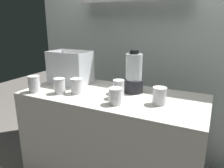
{
  "coord_description": "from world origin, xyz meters",
  "views": [
    {
      "loc": [
        0.69,
        -1.39,
        1.43
      ],
      "look_at": [
        0.0,
        0.0,
        0.98
      ],
      "focal_mm": 34.27,
      "sensor_mm": 36.0,
      "label": 1
    }
  ],
  "objects": [
    {
      "name": "carrot_display_bin",
      "position": [
        -0.47,
        0.12,
        0.99
      ],
      "size": [
        0.35,
        0.24,
        0.29
      ],
      "color": "white",
      "rests_on": "counter"
    },
    {
      "name": "blender_pitcher",
      "position": [
        0.13,
        0.12,
        1.04
      ],
      "size": [
        0.15,
        0.15,
        0.33
      ],
      "color": "black",
      "rests_on": "counter"
    },
    {
      "name": "juice_cup_beet_far_left",
      "position": [
        -0.57,
        -0.23,
        0.96
      ],
      "size": [
        0.09,
        0.09,
        0.13
      ],
      "color": "white",
      "rests_on": "counter"
    },
    {
      "name": "juice_cup_carrot_right",
      "position": [
        0.08,
        -0.06,
        0.96
      ],
      "size": [
        0.08,
        0.08,
        0.14
      ],
      "color": "white",
      "rests_on": "counter"
    },
    {
      "name": "juice_cup_orange_far_right",
      "position": [
        0.11,
        -0.18,
        0.95
      ],
      "size": [
        0.09,
        0.09,
        0.11
      ],
      "color": "white",
      "rests_on": "counter"
    },
    {
      "name": "juice_cup_beet_rightmost",
      "position": [
        0.38,
        -0.05,
        0.95
      ],
      "size": [
        0.09,
        0.09,
        0.12
      ],
      "color": "white",
      "rests_on": "counter"
    },
    {
      "name": "back_wall_unit",
      "position": [
        -0.01,
        0.77,
        1.27
      ],
      "size": [
        2.6,
        0.24,
        2.5
      ],
      "color": "silver",
      "rests_on": "ground_plane"
    },
    {
      "name": "juice_cup_carrot_left",
      "position": [
        -0.37,
        -0.16,
        0.96
      ],
      "size": [
        0.09,
        0.09,
        0.12
      ],
      "color": "white",
      "rests_on": "counter"
    },
    {
      "name": "counter",
      "position": [
        0.0,
        0.0,
        0.45
      ],
      "size": [
        1.4,
        0.64,
        0.9
      ],
      "primitive_type": "cube",
      "color": "beige",
      "rests_on": "ground_plane"
    },
    {
      "name": "juice_cup_pomegranate_middle",
      "position": [
        -0.25,
        -0.11,
        0.95
      ],
      "size": [
        0.09,
        0.09,
        0.12
      ],
      "color": "white",
      "rests_on": "counter"
    }
  ]
}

